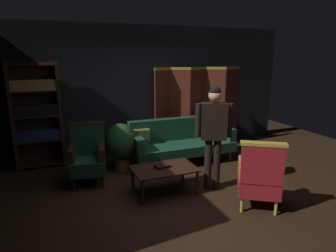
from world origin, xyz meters
TOP-DOWN VIEW (x-y plane):
  - ground_plane at (0.00, 0.00)m, footprint 10.00×10.00m
  - back_wall at (0.00, 2.45)m, footprint 7.20×0.10m
  - folding_screen at (1.29, 2.17)m, footprint 2.14×0.35m
  - bookshelf at (-2.15, 2.19)m, footprint 0.90×0.32m
  - velvet_couch at (0.55, 1.45)m, footprint 2.12×0.78m
  - coffee_table at (-0.29, 0.23)m, footprint 1.00×0.64m
  - armchair_gilt_accent at (0.79, -0.73)m, footprint 0.80×0.80m
  - armchair_wing_left at (-1.37, 1.07)m, footprint 0.68×0.67m
  - standing_figure at (0.49, 0.07)m, footprint 0.55×0.35m
  - potted_plant at (-0.71, 1.43)m, footprint 0.62×0.62m
  - book_black_cloth at (-0.31, 0.26)m, footprint 0.26×0.21m

SIDE VIEW (x-z plane):
  - ground_plane at x=0.00m, z-range 0.00..0.00m
  - coffee_table at x=-0.29m, z-range 0.16..0.58m
  - book_black_cloth at x=-0.31m, z-range 0.42..0.46m
  - velvet_couch at x=0.55m, z-range 0.01..0.89m
  - armchair_gilt_accent at x=0.79m, z-range -0.03..1.01m
  - armchair_wing_left at x=-1.37m, z-range -0.03..1.01m
  - potted_plant at x=-0.71m, z-range 0.07..0.98m
  - folding_screen at x=1.29m, z-range 0.04..1.94m
  - standing_figure at x=0.49m, z-range 0.17..1.88m
  - bookshelf at x=-2.15m, z-range 0.05..2.10m
  - back_wall at x=0.00m, z-range 0.00..2.80m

